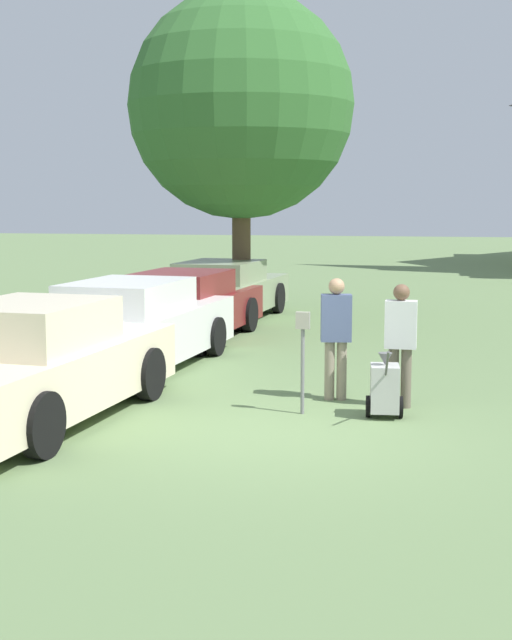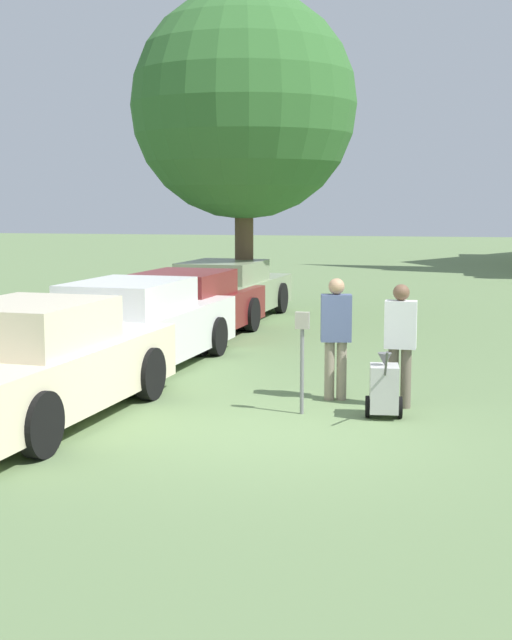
# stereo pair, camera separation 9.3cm
# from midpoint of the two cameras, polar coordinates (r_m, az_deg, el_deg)

# --- Properties ---
(ground_plane) EXTENTS (120.00, 120.00, 0.00)m
(ground_plane) POSITION_cam_midpoint_polar(r_m,az_deg,el_deg) (10.82, 1.11, -7.20)
(ground_plane) COLOR #607A4C
(parked_car_cream) EXTENTS (2.21, 4.91, 1.54)m
(parked_car_cream) POSITION_cam_midpoint_polar(r_m,az_deg,el_deg) (11.53, -13.98, -2.88)
(parked_car_cream) COLOR beige
(parked_car_cream) RESTS_ON ground_plane
(parked_car_white) EXTENTS (2.25, 5.43, 1.49)m
(parked_car_white) POSITION_cam_midpoint_polar(r_m,az_deg,el_deg) (14.74, -8.12, -0.52)
(parked_car_white) COLOR silver
(parked_car_white) RESTS_ON ground_plane
(parked_car_maroon) EXTENTS (2.22, 5.21, 1.39)m
(parked_car_maroon) POSITION_cam_midpoint_polar(r_m,az_deg,el_deg) (17.68, -4.75, 0.76)
(parked_car_maroon) COLOR maroon
(parked_car_maroon) RESTS_ON ground_plane
(parked_car_sage) EXTENTS (2.31, 5.29, 1.38)m
(parked_car_sage) POSITION_cam_midpoint_polar(r_m,az_deg,el_deg) (20.76, -2.28, 1.81)
(parked_car_sage) COLOR gray
(parked_car_sage) RESTS_ON ground_plane
(parking_meter) EXTENTS (0.18, 0.09, 1.35)m
(parking_meter) POSITION_cam_midpoint_polar(r_m,az_deg,el_deg) (11.56, 2.78, -1.48)
(parking_meter) COLOR slate
(parking_meter) RESTS_ON ground_plane
(person_worker) EXTENTS (0.45, 0.29, 1.71)m
(person_worker) POSITION_cam_midpoint_polar(r_m,az_deg,el_deg) (12.42, 4.93, -0.70)
(person_worker) COLOR gray
(person_worker) RESTS_ON ground_plane
(person_supervisor) EXTENTS (0.42, 0.23, 1.67)m
(person_supervisor) POSITION_cam_midpoint_polar(r_m,az_deg,el_deg) (12.06, 9.02, -1.14)
(person_supervisor) COLOR #665B4C
(person_supervisor) RESTS_ON ground_plane
(equipment_cart) EXTENTS (0.50, 1.00, 1.00)m
(equipment_cart) POSITION_cam_midpoint_polar(r_m,az_deg,el_deg) (11.57, 8.01, -4.33)
(equipment_cart) COLOR #B2B2AD
(equipment_cart) RESTS_ON ground_plane
(shade_tree) EXTENTS (5.27, 5.27, 7.61)m
(shade_tree) POSITION_cam_midpoint_polar(r_m,az_deg,el_deg) (21.31, -1.09, 13.54)
(shade_tree) COLOR brown
(shade_tree) RESTS_ON ground_plane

